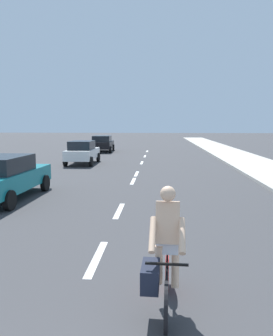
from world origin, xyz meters
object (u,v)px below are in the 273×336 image
at_px(parked_car_teal, 3,176).
at_px(cyclist, 164,255).
at_px(parked_car_white, 82,152).
at_px(parked_car_black, 102,143).

bearing_deg(parked_car_teal, cyclist, -48.56).
height_order(parked_car_white, parked_car_black, same).
bearing_deg(parked_car_teal, parked_car_black, 91.08).
bearing_deg(parked_car_white, parked_car_black, 91.48).
bearing_deg(parked_car_teal, parked_car_white, 88.97).
height_order(parked_car_teal, parked_car_white, same).
distance_m(cyclist, parked_car_white, 17.84).
bearing_deg(parked_car_black, parked_car_teal, -92.86).
relative_size(cyclist, parked_car_teal, 0.41).
xyz_separation_m(parked_car_teal, parked_car_white, (0.37, 10.43, -0.01)).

